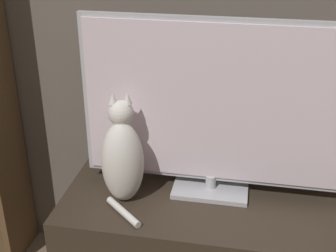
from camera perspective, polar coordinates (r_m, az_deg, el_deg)
name	(u,v)px	position (r m, az deg, el deg)	size (l,w,h in m)	color
tv_stand	(211,252)	(2.12, 5.32, -15.07)	(1.26, 0.54, 0.53)	#33281E
tv	(214,109)	(1.84, 5.66, 2.08)	(1.07, 0.19, 0.74)	#B7B7BC
cat	(123,158)	(1.87, -5.56, -3.89)	(0.21, 0.28, 0.46)	silver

